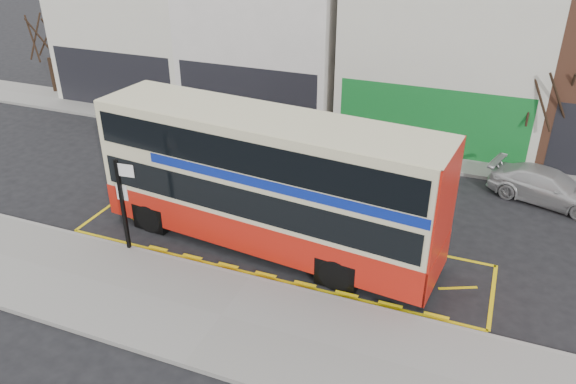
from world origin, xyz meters
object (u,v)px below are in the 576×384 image
at_px(double_decker_bus, 267,181).
at_px(bus_stop_post, 123,197).
at_px(car_grey, 262,138).
at_px(street_tree_left, 43,26).
at_px(car_white, 548,187).
at_px(street_tree_right, 553,81).
at_px(car_silver, 210,130).

distance_m(double_decker_bus, bus_stop_post, 4.59).
relative_size(car_grey, street_tree_left, 0.68).
height_order(bus_stop_post, car_white, bus_stop_post).
height_order(street_tree_left, street_tree_right, street_tree_left).
bearing_deg(double_decker_bus, street_tree_right, 55.31).
xyz_separation_m(car_white, street_tree_right, (-0.43, 2.97, 3.26)).
bearing_deg(street_tree_left, bus_stop_post, -41.00).
distance_m(bus_stop_post, car_grey, 9.31).
distance_m(car_silver, car_white, 14.72).
relative_size(bus_stop_post, street_tree_left, 0.55).
distance_m(car_grey, car_white, 12.14).
bearing_deg(car_grey, car_white, -82.20).
height_order(double_decker_bus, car_white, double_decker_bus).
relative_size(double_decker_bus, car_white, 2.67).
bearing_deg(street_tree_left, car_white, -7.54).
xyz_separation_m(car_silver, street_tree_right, (14.29, 2.80, 3.19)).
bearing_deg(car_white, street_tree_right, 24.40).
distance_m(car_silver, street_tree_left, 13.26).
relative_size(double_decker_bus, street_tree_right, 2.05).
bearing_deg(car_white, bus_stop_post, 140.66).
xyz_separation_m(bus_stop_post, street_tree_left, (-14.28, 12.42, 1.89)).
bearing_deg(street_tree_left, double_decker_bus, -29.34).
bearing_deg(street_tree_left, street_tree_right, -1.34).
relative_size(bus_stop_post, street_tree_right, 0.56).
relative_size(double_decker_bus, car_silver, 2.81).
height_order(double_decker_bus, street_tree_left, street_tree_left).
bearing_deg(bus_stop_post, street_tree_right, 38.17).
distance_m(car_grey, street_tree_right, 12.43).
xyz_separation_m(double_decker_bus, street_tree_right, (8.33, 9.70, 1.49)).
xyz_separation_m(double_decker_bus, bus_stop_post, (-4.07, -2.10, -0.35)).
bearing_deg(car_silver, car_white, -98.24).
bearing_deg(double_decker_bus, car_grey, 121.48).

